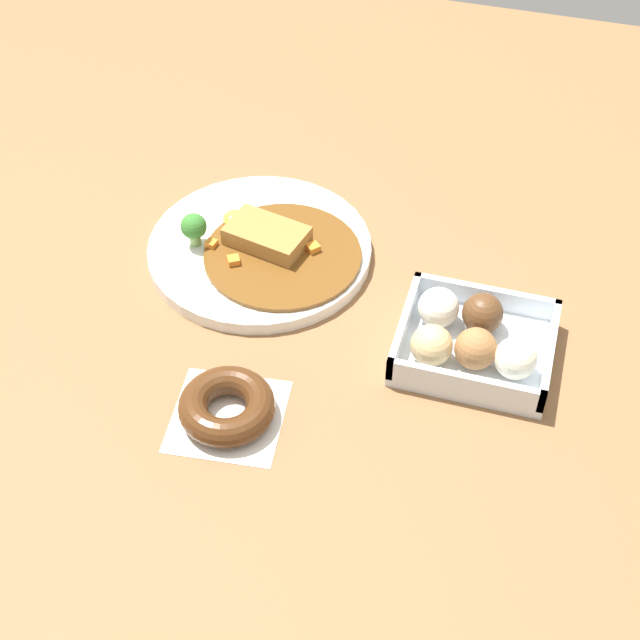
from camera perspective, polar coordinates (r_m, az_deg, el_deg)
The scene contains 4 objects.
ground_plane at distance 1.18m, azimuth 0.82°, elevation 1.43°, with size 1.60×1.60×0.00m, color brown.
curry_plate at distance 1.23m, azimuth -3.58°, elevation 4.35°, with size 0.29×0.29×0.06m.
donut_box at distance 1.10m, azimuth 9.14°, elevation -1.21°, with size 0.18×0.15×0.06m.
chocolate_ring_donut at distance 1.04m, azimuth -5.66°, elevation -5.26°, with size 0.13×0.13×0.03m.
Camera 1 is at (0.22, -0.81, 0.83)m, focal length 52.85 mm.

